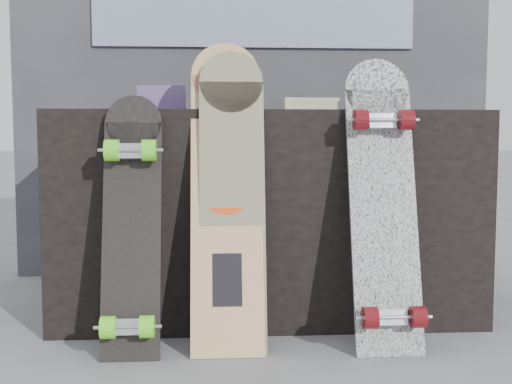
{
  "coord_description": "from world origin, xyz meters",
  "views": [
    {
      "loc": [
        -0.2,
        -2.01,
        0.71
      ],
      "look_at": [
        -0.06,
        0.2,
        0.51
      ],
      "focal_mm": 45.0,
      "sensor_mm": 36.0,
      "label": 1
    }
  ],
  "objects": [
    {
      "name": "vendor_table",
      "position": [
        0.0,
        0.5,
        0.4
      ],
      "size": [
        1.6,
        0.6,
        0.8
      ],
      "primitive_type": "cube",
      "color": "black",
      "rests_on": "ground"
    },
    {
      "name": "merch_box_small",
      "position": [
        0.45,
        0.46,
        0.86
      ],
      "size": [
        0.14,
        0.14,
        0.12
      ],
      "primitive_type": "cube",
      "color": "#5D3B78",
      "rests_on": "vendor_table"
    },
    {
      "name": "longboard_geisha",
      "position": [
        -0.16,
        0.14,
        0.55
      ],
      "size": [
        0.24,
        0.32,
        1.04
      ],
      "rotation": [
        -0.28,
        0.0,
        0.0
      ],
      "color": "#CEB18B",
      "rests_on": "ground"
    },
    {
      "name": "ground",
      "position": [
        0.0,
        0.0,
        0.0
      ],
      "size": [
        60.0,
        60.0,
        0.0
      ],
      "primitive_type": "plane",
      "color": "slate",
      "rests_on": "ground"
    },
    {
      "name": "skateboard_dark",
      "position": [
        -0.47,
        0.07,
        0.43
      ],
      "size": [
        0.19,
        0.29,
        0.85
      ],
      "rotation": [
        -0.25,
        0.0,
        0.0
      ],
      "color": "black",
      "rests_on": "ground"
    },
    {
      "name": "merch_box_purple",
      "position": [
        -0.41,
        0.53,
        0.85
      ],
      "size": [
        0.18,
        0.12,
        0.1
      ],
      "primitive_type": "cube",
      "color": "#5D3B78",
      "rests_on": "vendor_table"
    },
    {
      "name": "merch_box_flat",
      "position": [
        0.19,
        0.58,
        0.83
      ],
      "size": [
        0.22,
        0.1,
        0.06
      ],
      "primitive_type": "cube",
      "color": "#D1B78C",
      "rests_on": "vendor_table"
    },
    {
      "name": "longboard_cascadia",
      "position": [
        0.36,
        0.09,
        0.5
      ],
      "size": [
        0.22,
        0.33,
        0.98
      ],
      "rotation": [
        -0.27,
        0.0,
        0.0
      ],
      "color": "white",
      "rests_on": "ground"
    },
    {
      "name": "longboard_celtic",
      "position": [
        -0.14,
        0.13,
        0.53
      ],
      "size": [
        0.22,
        0.24,
        1.0
      ],
      "rotation": [
        -0.23,
        0.0,
        0.0
      ],
      "color": "beige",
      "rests_on": "ground"
    },
    {
      "name": "booth",
      "position": [
        0.0,
        1.35,
        1.1
      ],
      "size": [
        2.4,
        0.22,
        2.2
      ],
      "color": "#37373C",
      "rests_on": "ground"
    }
  ]
}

